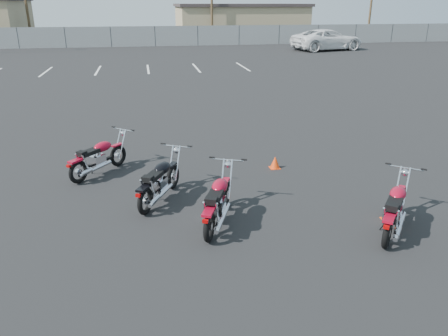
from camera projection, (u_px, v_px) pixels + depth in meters
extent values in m
plane|color=black|center=(220.00, 210.00, 8.69)|extent=(120.00, 120.00, 0.00)
torus|color=black|center=(118.00, 156.00, 10.93)|extent=(0.42, 0.47, 0.54)
cylinder|color=silver|center=(118.00, 156.00, 10.93)|extent=(0.16, 0.17, 0.14)
torus|color=black|center=(78.00, 172.00, 9.88)|extent=(0.42, 0.47, 0.54)
cylinder|color=silver|center=(78.00, 172.00, 9.88)|extent=(0.16, 0.17, 0.14)
cube|color=black|center=(99.00, 162.00, 10.39)|extent=(0.67, 0.77, 0.05)
cube|color=silver|center=(97.00, 160.00, 10.34)|extent=(0.41, 0.42, 0.27)
cylinder|color=silver|center=(97.00, 154.00, 10.28)|extent=(0.28, 0.29, 0.24)
ellipsoid|color=#A10921|center=(103.00, 147.00, 10.40)|extent=(0.54, 0.57, 0.23)
cube|color=black|center=(89.00, 152.00, 10.06)|extent=(0.49, 0.53, 0.09)
cube|color=black|center=(82.00, 154.00, 9.87)|extent=(0.25, 0.25, 0.11)
cube|color=#A10921|center=(76.00, 161.00, 9.77)|extent=(0.37, 0.39, 0.04)
cube|color=#A10921|center=(117.00, 145.00, 10.83)|extent=(0.28, 0.31, 0.04)
cylinder|color=silver|center=(85.00, 162.00, 9.86)|extent=(0.14, 0.15, 0.35)
cylinder|color=silver|center=(78.00, 160.00, 9.96)|extent=(0.14, 0.15, 0.35)
cylinder|color=silver|center=(95.00, 169.00, 10.13)|extent=(0.70, 0.80, 0.11)
cylinder|color=silver|center=(86.00, 172.00, 9.89)|extent=(0.29, 0.31, 0.12)
cylinder|color=silver|center=(122.00, 144.00, 10.88)|extent=(0.26, 0.30, 0.71)
cylinder|color=silver|center=(118.00, 143.00, 10.95)|extent=(0.26, 0.30, 0.71)
sphere|color=silver|center=(123.00, 133.00, 10.95)|extent=(0.20, 0.20, 0.14)
cylinder|color=silver|center=(123.00, 130.00, 10.93)|extent=(0.49, 0.42, 0.03)
cylinder|color=black|center=(132.00, 130.00, 10.76)|extent=(0.10, 0.09, 0.03)
cylinder|color=black|center=(113.00, 127.00, 11.05)|extent=(0.10, 0.09, 0.03)
cylinder|color=black|center=(93.00, 169.00, 10.44)|extent=(0.12, 0.11, 0.27)
cube|color=#990505|center=(68.00, 166.00, 9.60)|extent=(0.10, 0.10, 0.05)
torus|color=black|center=(173.00, 177.00, 9.60)|extent=(0.34, 0.53, 0.55)
cylinder|color=silver|center=(173.00, 177.00, 9.60)|extent=(0.15, 0.17, 0.15)
torus|color=black|center=(145.00, 201.00, 8.43)|extent=(0.34, 0.53, 0.55)
cylinder|color=silver|center=(145.00, 201.00, 8.43)|extent=(0.15, 0.17, 0.15)
cube|color=black|center=(160.00, 186.00, 9.00)|extent=(0.53, 0.89, 0.05)
cube|color=silver|center=(159.00, 185.00, 8.94)|extent=(0.39, 0.42, 0.27)
cylinder|color=silver|center=(158.00, 177.00, 8.88)|extent=(0.27, 0.29, 0.24)
ellipsoid|color=black|center=(162.00, 168.00, 9.02)|extent=(0.49, 0.60, 0.23)
cube|color=black|center=(153.00, 176.00, 8.64)|extent=(0.44, 0.55, 0.09)
cube|color=black|center=(148.00, 179.00, 8.43)|extent=(0.25, 0.24, 0.11)
cube|color=black|center=(144.00, 188.00, 8.31)|extent=(0.32, 0.41, 0.05)
cube|color=black|center=(172.00, 164.00, 9.50)|extent=(0.25, 0.33, 0.04)
cylinder|color=silver|center=(153.00, 188.00, 8.44)|extent=(0.12, 0.17, 0.36)
cylinder|color=silver|center=(143.00, 187.00, 8.50)|extent=(0.12, 0.17, 0.36)
cylinder|color=silver|center=(161.00, 195.00, 8.74)|extent=(0.54, 0.92, 0.12)
cylinder|color=silver|center=(154.00, 200.00, 8.47)|extent=(0.25, 0.34, 0.12)
cylinder|color=silver|center=(178.00, 163.00, 9.57)|extent=(0.21, 0.34, 0.72)
cylinder|color=silver|center=(171.00, 162.00, 9.62)|extent=(0.21, 0.34, 0.72)
sphere|color=silver|center=(176.00, 150.00, 9.64)|extent=(0.20, 0.20, 0.15)
cylinder|color=silver|center=(177.00, 146.00, 9.62)|extent=(0.58, 0.32, 0.03)
cylinder|color=black|center=(190.00, 146.00, 9.51)|extent=(0.11, 0.08, 0.03)
cylinder|color=black|center=(163.00, 144.00, 9.68)|extent=(0.11, 0.08, 0.03)
cylinder|color=black|center=(153.00, 195.00, 9.02)|extent=(0.14, 0.09, 0.27)
cube|color=#990505|center=(138.00, 196.00, 8.12)|extent=(0.11, 0.09, 0.05)
torus|color=black|center=(225.00, 194.00, 8.70)|extent=(0.31, 0.56, 0.56)
cylinder|color=silver|center=(225.00, 194.00, 8.70)|extent=(0.14, 0.17, 0.15)
torus|color=black|center=(209.00, 226.00, 7.46)|extent=(0.31, 0.56, 0.56)
cylinder|color=silver|center=(209.00, 226.00, 7.46)|extent=(0.14, 0.17, 0.15)
cube|color=black|center=(218.00, 207.00, 8.07)|extent=(0.46, 0.94, 0.06)
cube|color=silver|center=(217.00, 206.00, 8.00)|extent=(0.38, 0.43, 0.28)
cylinder|color=silver|center=(217.00, 197.00, 7.94)|extent=(0.26, 0.29, 0.25)
ellipsoid|color=#A10921|center=(220.00, 186.00, 8.09)|extent=(0.47, 0.61, 0.24)
cube|color=black|center=(214.00, 197.00, 7.69)|extent=(0.42, 0.57, 0.09)
cube|color=black|center=(211.00, 201.00, 7.46)|extent=(0.25, 0.23, 0.11)
cube|color=#A10921|center=(209.00, 211.00, 7.34)|extent=(0.30, 0.43, 0.05)
cube|color=#A10921|center=(225.00, 181.00, 8.59)|extent=(0.23, 0.34, 0.04)
cylinder|color=silver|center=(217.00, 211.00, 7.48)|extent=(0.11, 0.18, 0.37)
cylinder|color=silver|center=(205.00, 210.00, 7.53)|extent=(0.11, 0.18, 0.37)
cylinder|color=silver|center=(223.00, 218.00, 7.80)|extent=(0.47, 0.98, 0.12)
cylinder|color=silver|center=(219.00, 225.00, 7.52)|extent=(0.23, 0.35, 0.12)
cylinder|color=silver|center=(231.00, 179.00, 8.68)|extent=(0.18, 0.36, 0.74)
cylinder|color=silver|center=(222.00, 178.00, 8.71)|extent=(0.18, 0.36, 0.74)
sphere|color=silver|center=(228.00, 165.00, 8.74)|extent=(0.19, 0.19, 0.15)
cylinder|color=silver|center=(228.00, 160.00, 8.73)|extent=(0.61, 0.27, 0.03)
cylinder|color=black|center=(244.00, 160.00, 8.63)|extent=(0.12, 0.07, 0.03)
cylinder|color=black|center=(212.00, 157.00, 8.76)|extent=(0.12, 0.07, 0.03)
cylinder|color=black|center=(210.00, 218.00, 8.07)|extent=(0.14, 0.08, 0.28)
cube|color=#990505|center=(205.00, 221.00, 7.14)|extent=(0.11, 0.09, 0.06)
torus|color=black|center=(399.00, 203.00, 8.35)|extent=(0.42, 0.49, 0.55)
cylinder|color=silver|center=(399.00, 203.00, 8.35)|extent=(0.16, 0.17, 0.15)
torus|color=black|center=(387.00, 233.00, 7.26)|extent=(0.42, 0.49, 0.55)
cylinder|color=silver|center=(387.00, 233.00, 7.26)|extent=(0.16, 0.17, 0.15)
cube|color=black|center=(394.00, 215.00, 7.79)|extent=(0.67, 0.80, 0.05)
cube|color=silver|center=(394.00, 213.00, 7.74)|extent=(0.42, 0.43, 0.27)
cylinder|color=silver|center=(395.00, 205.00, 7.68)|extent=(0.29, 0.29, 0.24)
ellipsoid|color=#A10921|center=(398.00, 194.00, 7.80)|extent=(0.55, 0.59, 0.23)
cube|color=black|center=(394.00, 204.00, 7.45)|extent=(0.50, 0.54, 0.09)
cube|color=black|center=(392.00, 207.00, 7.25)|extent=(0.26, 0.25, 0.11)
cube|color=#A10921|center=(389.00, 218.00, 7.14)|extent=(0.37, 0.40, 0.05)
cube|color=#A10921|center=(401.00, 189.00, 8.25)|extent=(0.29, 0.32, 0.04)
cylinder|color=silver|center=(397.00, 219.00, 7.24)|extent=(0.14, 0.16, 0.36)
cylinder|color=silver|center=(384.00, 216.00, 7.34)|extent=(0.14, 0.16, 0.36)
cylinder|color=silver|center=(400.00, 226.00, 7.52)|extent=(0.70, 0.84, 0.12)
cylinder|color=silver|center=(397.00, 232.00, 7.27)|extent=(0.29, 0.32, 0.12)
cylinder|color=silver|center=(407.00, 188.00, 8.30)|extent=(0.26, 0.31, 0.72)
cylinder|color=silver|center=(397.00, 186.00, 8.37)|extent=(0.26, 0.31, 0.72)
sphere|color=silver|center=(405.00, 173.00, 8.37)|extent=(0.21, 0.21, 0.15)
cylinder|color=silver|center=(406.00, 168.00, 8.35)|extent=(0.52, 0.42, 0.03)
cylinder|color=black|center=(424.00, 169.00, 8.18)|extent=(0.11, 0.09, 0.03)
cylinder|color=black|center=(388.00, 164.00, 8.47)|extent=(0.11, 0.09, 0.03)
cylinder|color=black|center=(384.00, 224.00, 7.84)|extent=(0.13, 0.11, 0.27)
cube|color=#990505|center=(386.00, 227.00, 6.97)|extent=(0.11, 0.10, 0.05)
cone|color=#F23E0C|center=(275.00, 162.00, 10.82)|extent=(0.24, 0.24, 0.30)
cube|color=#F23E0C|center=(275.00, 168.00, 10.87)|extent=(0.26, 0.26, 0.01)
cone|color=#F23E0C|center=(391.00, 212.00, 8.20)|extent=(0.26, 0.26, 0.33)
cube|color=#F23E0C|center=(390.00, 220.00, 8.26)|extent=(0.28, 0.28, 0.01)
cube|color=slate|center=(155.00, 36.00, 40.54)|extent=(80.00, 0.04, 1.80)
cylinder|color=black|center=(18.00, 38.00, 38.51)|extent=(0.06, 0.06, 1.80)
cylinder|color=black|center=(65.00, 37.00, 39.18)|extent=(0.06, 0.06, 1.80)
cylinder|color=black|center=(111.00, 37.00, 39.86)|extent=(0.06, 0.06, 1.80)
cylinder|color=black|center=(155.00, 36.00, 40.54)|extent=(0.06, 0.06, 1.80)
cylinder|color=black|center=(198.00, 36.00, 41.21)|extent=(0.06, 0.06, 1.80)
cylinder|color=black|center=(239.00, 35.00, 41.89)|extent=(0.06, 0.06, 1.80)
cylinder|color=black|center=(279.00, 35.00, 42.57)|extent=(0.06, 0.06, 1.80)
cylinder|color=black|center=(318.00, 34.00, 43.24)|extent=(0.06, 0.06, 1.80)
cylinder|color=black|center=(355.00, 34.00, 43.92)|extent=(0.06, 0.06, 1.80)
cylinder|color=black|center=(392.00, 33.00, 44.59)|extent=(0.06, 0.06, 1.80)
cylinder|color=black|center=(427.00, 33.00, 45.27)|extent=(0.06, 0.06, 1.80)
cube|color=#9C8A65|center=(240.00, 22.00, 50.21)|extent=(14.00, 9.00, 3.40)
cube|color=#393030|center=(240.00, 5.00, 49.56)|extent=(14.40, 9.40, 0.30)
cube|color=silver|center=(46.00, 72.00, 25.89)|extent=(0.12, 4.00, 0.01)
cube|color=silver|center=(98.00, 70.00, 26.39)|extent=(0.12, 4.00, 0.01)
cube|color=silver|center=(148.00, 69.00, 26.90)|extent=(0.12, 4.00, 0.01)
cube|color=silver|center=(196.00, 68.00, 27.41)|extent=(0.12, 4.00, 0.01)
cube|color=silver|center=(243.00, 67.00, 27.92)|extent=(0.12, 4.00, 0.01)
imported|color=white|center=(328.00, 34.00, 37.08)|extent=(4.39, 7.62, 2.72)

